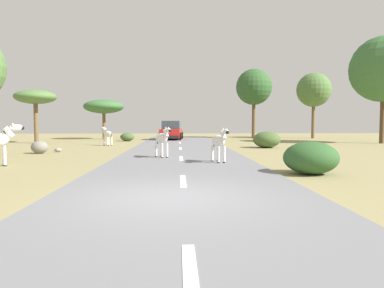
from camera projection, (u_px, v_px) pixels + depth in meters
name	position (u px, v px, depth m)	size (l,w,h in m)	color
ground_plane	(170.00, 199.00, 7.52)	(90.00, 90.00, 0.00)	#8E8456
road	(184.00, 198.00, 7.53)	(6.00, 64.00, 0.05)	slate
lane_markings	(185.00, 208.00, 6.53)	(0.16, 56.00, 0.01)	silver
zebra_0	(162.00, 139.00, 15.86)	(0.90, 1.39, 1.42)	silver
zebra_1	(219.00, 141.00, 13.88)	(0.67, 1.45, 1.41)	silver
zebra_3	(107.00, 134.00, 24.77)	(1.10, 1.19, 1.36)	silver
car_0	(171.00, 131.00, 32.85)	(2.25, 4.45, 1.74)	red
tree_0	(254.00, 87.00, 36.11)	(3.70, 3.70, 7.16)	brown
tree_1	(104.00, 107.00, 34.23)	(3.88, 3.88, 3.88)	brown
tree_3	(35.00, 98.00, 27.45)	(3.18, 3.18, 4.21)	brown
tree_5	(314.00, 90.00, 36.06)	(3.50, 3.50, 6.75)	brown
tree_6	(384.00, 69.00, 27.13)	(5.11, 5.11, 8.34)	#4C3823
bush_0	(127.00, 137.00, 30.73)	(1.21, 1.09, 0.73)	#425B2D
bush_1	(267.00, 140.00, 22.64)	(1.77, 1.59, 1.06)	#425B2D
bush_3	(311.00, 158.00, 11.07)	(1.74, 1.56, 1.04)	#2D5628
rock_0	(58.00, 150.00, 19.42)	(0.39, 0.28, 0.23)	gray
rock_1	(40.00, 147.00, 18.48)	(0.87, 0.75, 0.67)	gray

